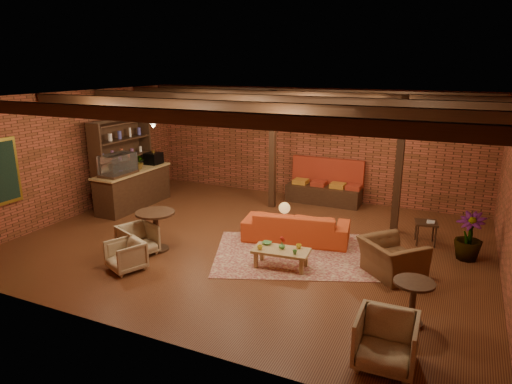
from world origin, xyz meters
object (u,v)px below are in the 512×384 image
at_px(armchair_far, 386,339).
at_px(plant_tall, 476,189).
at_px(coffee_table, 281,251).
at_px(side_table_book, 426,223).
at_px(armchair_right, 392,252).
at_px(armchair_a, 138,238).
at_px(round_table_right, 413,296).
at_px(sofa, 296,226).
at_px(round_table_left, 156,224).
at_px(side_table_lamp, 284,211).
at_px(armchair_b, 126,254).

distance_m(armchair_far, plant_tall, 4.43).
xyz_separation_m(coffee_table, side_table_book, (2.46, 2.47, 0.14)).
distance_m(armchair_right, armchair_far, 2.80).
distance_m(armchair_a, plant_tall, 6.88).
height_order(coffee_table, armchair_a, armchair_a).
height_order(armchair_right, round_table_right, armchair_right).
relative_size(armchair_far, plant_tall, 0.27).
bearing_deg(armchair_far, coffee_table, 135.08).
xyz_separation_m(armchair_right, plant_tall, (1.29, 1.42, 1.03)).
distance_m(sofa, armchair_right, 2.41).
bearing_deg(coffee_table, plant_tall, 30.45).
relative_size(coffee_table, round_table_right, 1.59).
height_order(round_table_right, armchair_far, armchair_far).
relative_size(side_table_book, round_table_right, 0.76).
relative_size(round_table_left, round_table_right, 1.20).
height_order(round_table_left, side_table_book, round_table_left).
bearing_deg(armchair_right, plant_tall, -88.88).
bearing_deg(side_table_book, armchair_far, -90.97).
xyz_separation_m(sofa, armchair_a, (-2.74, -2.10, 0.01)).
distance_m(side_table_lamp, armchair_right, 2.77).
bearing_deg(round_table_right, armchair_far, -99.45).
bearing_deg(side_table_book, round_table_right, -88.10).
bearing_deg(round_table_right, coffee_table, 157.62).
bearing_deg(sofa, plant_tall, 178.22).
bearing_deg(round_table_left, side_table_lamp, 40.52).
xyz_separation_m(armchair_a, armchair_right, (4.97, 1.19, 0.11)).
bearing_deg(round_table_right, side_table_book, 91.90).
xyz_separation_m(armchair_a, plant_tall, (6.26, 2.61, 1.14)).
height_order(coffee_table, side_table_book, coffee_table).
bearing_deg(round_table_left, armchair_b, -86.94).
bearing_deg(armchair_a, round_table_left, -9.34).
xyz_separation_m(armchair_right, round_table_right, (0.55, -1.59, 0.01)).
height_order(armchair_b, plant_tall, plant_tall).
height_order(armchair_a, armchair_right, armchair_right).
bearing_deg(coffee_table, armchair_b, -153.04).
distance_m(armchair_a, armchair_right, 5.11).
xyz_separation_m(armchair_a, armchair_far, (5.32, -1.58, 0.04)).
xyz_separation_m(sofa, round_table_right, (2.78, -2.50, 0.14)).
bearing_deg(armchair_right, armchair_far, 140.72).
bearing_deg(side_table_lamp, plant_tall, 5.74).
height_order(coffee_table, plant_tall, plant_tall).
relative_size(coffee_table, side_table_lamp, 1.38).
distance_m(coffee_table, armchair_right, 2.10).
xyz_separation_m(round_table_left, armchair_right, (4.75, 0.84, -0.12)).
distance_m(coffee_table, round_table_left, 2.76).
xyz_separation_m(coffee_table, round_table_left, (-2.73, -0.31, 0.25)).
bearing_deg(side_table_lamp, side_table_book, 16.80).
relative_size(round_table_right, plant_tall, 0.24).
relative_size(round_table_left, side_table_book, 1.59).
bearing_deg(plant_tall, sofa, -171.78).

